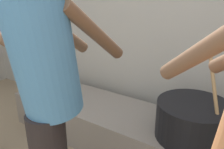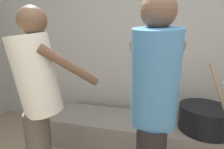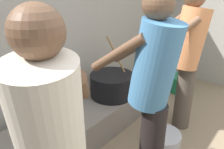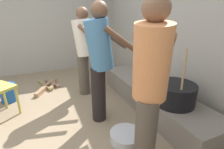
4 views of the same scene
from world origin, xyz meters
The scene contains 7 objects.
block_enclosure_rear centered at (0.00, 2.28, 1.03)m, with size 5.50×0.20×2.06m, color #9E998E.
hearth_ledge centered at (0.03, 1.76, 0.18)m, with size 2.45×0.60×0.35m, color slate.
cooking_pot_main centered at (0.58, 1.72, 0.49)m, with size 0.53×0.53×0.73m.
cook_in_blue_shirt centered at (0.05, 0.89, 0.92)m, with size 0.35×0.67×1.61m.
cook_in_orange_shirt centered at (0.99, 1.00, 0.92)m, with size 0.72×0.66×1.61m.
bucket_green_plastic centered at (1.90, 1.37, 0.13)m, with size 0.36×0.36×0.26m, color #1E7A4C.
metal_mixing_bowl centered at (0.60, 1.01, 0.05)m, with size 0.39×0.39×0.11m, color #B7B7BC.
Camera 3 is at (-1.27, 0.20, 1.63)m, focal length 35.08 mm.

